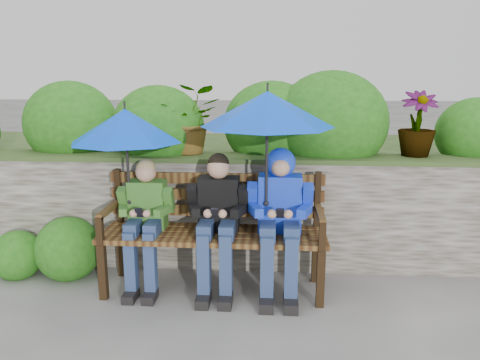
# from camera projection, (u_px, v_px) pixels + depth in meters

# --- Properties ---
(ground) EXTENTS (60.00, 60.00, 0.00)m
(ground) POSITION_uv_depth(u_px,v_px,m) (239.00, 299.00, 3.73)
(ground) COLOR #555555
(ground) RESTS_ON ground
(garden_backdrop) EXTENTS (8.00, 2.89, 1.83)m
(garden_backdrop) POSITION_uv_depth(u_px,v_px,m) (252.00, 178.00, 5.13)
(garden_backdrop) COLOR #51473C
(garden_backdrop) RESTS_ON ground
(park_bench) EXTENTS (1.82, 0.53, 0.96)m
(park_bench) POSITION_uv_depth(u_px,v_px,m) (214.00, 224.00, 3.85)
(park_bench) COLOR black
(park_bench) RESTS_ON ground
(boy_left) EXTENTS (0.45, 0.52, 1.08)m
(boy_left) POSITION_uv_depth(u_px,v_px,m) (145.00, 216.00, 3.80)
(boy_left) COLOR #427630
(boy_left) RESTS_ON ground
(boy_middle) EXTENTS (0.49, 0.56, 1.14)m
(boy_middle) POSITION_uv_depth(u_px,v_px,m) (218.00, 215.00, 3.74)
(boy_middle) COLOR black
(boy_middle) RESTS_ON ground
(boy_right) EXTENTS (0.52, 0.63, 1.18)m
(boy_right) POSITION_uv_depth(u_px,v_px,m) (280.00, 209.00, 3.70)
(boy_right) COLOR #122FBD
(boy_right) RESTS_ON ground
(umbrella_left) EXTENTS (0.89, 0.89, 0.83)m
(umbrella_left) POSITION_uv_depth(u_px,v_px,m) (126.00, 126.00, 3.67)
(umbrella_left) COLOR #0040E7
(umbrella_left) RESTS_ON ground
(umbrella_right) EXTENTS (1.03, 1.03, 0.95)m
(umbrella_right) POSITION_uv_depth(u_px,v_px,m) (267.00, 109.00, 3.52)
(umbrella_right) COLOR #0040E7
(umbrella_right) RESTS_ON ground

